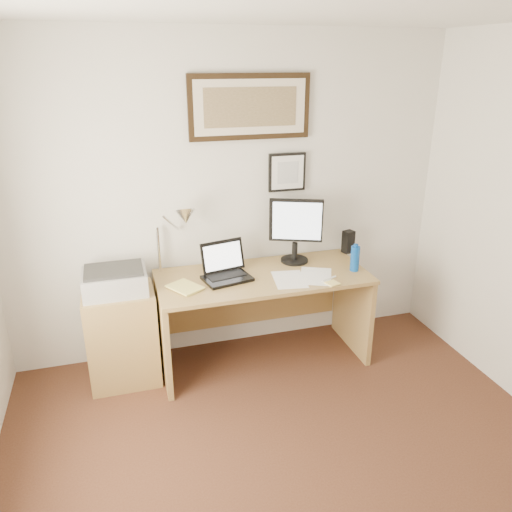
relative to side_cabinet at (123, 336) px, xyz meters
name	(u,v)px	position (x,y,z in m)	size (l,w,h in m)	color
wall_back	(231,200)	(0.92, 0.32, 0.89)	(3.50, 0.02, 2.50)	silver
side_cabinet	(123,336)	(0.00, 0.00, 0.00)	(0.50, 0.40, 0.73)	olive
water_bottle	(355,259)	(1.78, -0.16, 0.48)	(0.07, 0.07, 0.20)	#0C46A1
bottle_cap	(356,245)	(1.78, -0.16, 0.59)	(0.04, 0.04, 0.02)	#0C46A1
speaker	(348,242)	(1.90, 0.21, 0.48)	(0.08, 0.07, 0.19)	black
paper_sheet_a	(289,279)	(1.23, -0.18, 0.39)	(0.23, 0.32, 0.00)	white
paper_sheet_b	(316,276)	(1.44, -0.19, 0.39)	(0.23, 0.33, 0.00)	white
sticky_pad	(333,283)	(1.51, -0.35, 0.39)	(0.09, 0.09, 0.01)	#FFE578
marker_pen	(329,279)	(1.51, -0.27, 0.39)	(0.02, 0.02, 0.14)	white
book	(175,292)	(0.39, -0.17, 0.39)	(0.18, 0.24, 0.02)	#E7DB6C
desk	(260,298)	(1.07, 0.04, 0.15)	(1.60, 0.70, 0.75)	olive
laptop	(226,270)	(0.79, -0.01, 0.44)	(0.38, 0.36, 0.26)	black
lcd_monitor	(296,228)	(1.40, 0.13, 0.68)	(0.40, 0.22, 0.52)	black
printer	(115,281)	(-0.01, 0.01, 0.45)	(0.44, 0.34, 0.18)	#A0A0A2
desk_lamp	(183,219)	(0.51, 0.13, 0.82)	(0.29, 0.27, 0.53)	white
picture_large	(250,107)	(1.07, 0.29, 1.59)	(0.92, 0.04, 0.47)	black
picture_small	(287,172)	(1.37, 0.29, 1.09)	(0.30, 0.03, 0.30)	black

